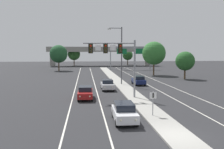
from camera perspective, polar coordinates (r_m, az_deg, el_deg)
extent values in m
plane|color=#28282B|center=(18.72, 14.56, -13.51)|extent=(260.00, 260.00, 0.00)
cube|color=#9E9B93|center=(35.63, 4.32, -4.24)|extent=(2.40, 110.00, 0.15)
cube|color=silver|center=(42.01, -3.74, -2.88)|extent=(0.14, 100.00, 0.01)
cube|color=silver|center=(43.41, 8.76, -2.66)|extent=(0.14, 100.00, 0.01)
cube|color=silver|center=(42.01, -8.25, -2.92)|extent=(0.14, 100.00, 0.01)
cube|color=silver|center=(44.37, 12.89, -2.56)|extent=(0.14, 100.00, 0.01)
cylinder|color=gray|center=(31.89, 5.13, 1.28)|extent=(0.24, 0.24, 7.20)
cylinder|color=gray|center=(31.37, -0.63, 7.08)|extent=(6.42, 0.16, 0.16)
cube|color=black|center=(31.55, 1.87, 5.89)|extent=(0.56, 0.06, 1.20)
cube|color=#38330F|center=(31.51, 1.88, 5.89)|extent=(0.32, 0.32, 1.00)
sphere|color=red|center=(31.35, 1.92, 6.48)|extent=(0.22, 0.22, 0.22)
sphere|color=#282828|center=(31.34, 1.92, 5.89)|extent=(0.22, 0.22, 0.22)
sphere|color=#282828|center=(31.34, 1.92, 5.31)|extent=(0.22, 0.22, 0.22)
cube|color=black|center=(31.35, -1.47, 5.89)|extent=(0.56, 0.06, 1.20)
cube|color=#38330F|center=(31.31, -1.47, 5.89)|extent=(0.32, 0.32, 1.00)
sphere|color=red|center=(31.15, -1.44, 6.49)|extent=(0.22, 0.22, 0.22)
sphere|color=#282828|center=(31.14, -1.44, 5.90)|extent=(0.22, 0.22, 0.22)
sphere|color=#282828|center=(31.14, -1.44, 5.31)|extent=(0.22, 0.22, 0.22)
cube|color=black|center=(31.26, -4.84, 5.88)|extent=(0.56, 0.06, 1.20)
cube|color=#38330F|center=(31.22, -4.84, 5.88)|extent=(0.32, 0.32, 1.00)
sphere|color=red|center=(31.05, -4.84, 6.47)|extent=(0.22, 0.22, 0.22)
sphere|color=#282828|center=(31.05, -4.83, 5.88)|extent=(0.22, 0.22, 0.22)
sphere|color=#282828|center=(31.05, -4.83, 5.29)|extent=(0.22, 0.22, 0.22)
cube|color=white|center=(31.38, 0.21, 6.08)|extent=(0.70, 0.04, 0.70)
cube|color=white|center=(31.23, -3.15, 6.07)|extent=(0.70, 0.04, 0.70)
cylinder|color=gray|center=(23.31, 9.21, -6.47)|extent=(0.08, 0.08, 2.20)
cube|color=white|center=(23.14, 9.26, -4.67)|extent=(0.60, 0.03, 0.60)
cube|color=black|center=(23.12, 9.27, -4.68)|extent=(0.12, 0.01, 0.44)
cylinder|color=#4C4C51|center=(44.53, 2.19, 4.24)|extent=(0.20, 0.20, 10.00)
cylinder|color=#4C4C51|center=(44.55, 0.78, 10.43)|extent=(2.20, 0.12, 0.12)
cube|color=#B7B7B2|center=(44.42, -0.65, 10.25)|extent=(0.56, 0.28, 0.20)
cube|color=silver|center=(21.73, 2.80, -8.85)|extent=(1.86, 4.43, 0.70)
cube|color=black|center=(21.79, 2.72, -7.10)|extent=(1.62, 2.40, 0.56)
sphere|color=#EAE5C6|center=(19.73, 5.38, -10.19)|extent=(0.18, 0.18, 0.18)
sphere|color=#EAE5C6|center=(19.55, 2.01, -10.31)|extent=(0.18, 0.18, 0.18)
cylinder|color=black|center=(20.52, 5.64, -10.74)|extent=(0.23, 0.64, 0.64)
cylinder|color=black|center=(20.28, 1.12, -10.90)|extent=(0.23, 0.64, 0.64)
cylinder|color=black|center=(23.37, 4.24, -8.73)|extent=(0.23, 0.64, 0.64)
cylinder|color=black|center=(23.16, 0.28, -8.84)|extent=(0.23, 0.64, 0.64)
cube|color=maroon|center=(31.78, -6.03, -4.34)|extent=(1.91, 4.44, 0.70)
cube|color=black|center=(31.90, -6.04, -3.16)|extent=(1.64, 2.41, 0.56)
sphere|color=#EAE5C6|center=(29.62, -5.02, -4.94)|extent=(0.18, 0.18, 0.18)
sphere|color=#EAE5C6|center=(29.65, -7.25, -4.95)|extent=(0.18, 0.18, 0.18)
cylinder|color=black|center=(30.36, -4.58, -5.45)|extent=(0.24, 0.65, 0.64)
cylinder|color=black|center=(30.40, -7.61, -5.47)|extent=(0.24, 0.65, 0.64)
cylinder|color=black|center=(33.31, -4.59, -4.49)|extent=(0.24, 0.65, 0.64)
cylinder|color=black|center=(33.35, -7.35, -4.51)|extent=(0.24, 0.65, 0.64)
cube|color=#B7B7BC|center=(39.00, -1.06, -2.51)|extent=(1.83, 4.41, 0.70)
cube|color=black|center=(39.14, -1.09, -1.56)|extent=(1.60, 2.39, 0.56)
sphere|color=#EAE5C6|center=(36.91, 0.16, -2.88)|extent=(0.18, 0.18, 0.18)
sphere|color=#EAE5C6|center=(36.80, -1.63, -2.91)|extent=(0.18, 0.18, 0.18)
cylinder|color=black|center=(37.66, 0.37, -3.33)|extent=(0.22, 0.64, 0.64)
cylinder|color=black|center=(37.51, -2.06, -3.37)|extent=(0.22, 0.64, 0.64)
cylinder|color=black|center=(40.61, -0.13, -2.70)|extent=(0.22, 0.64, 0.64)
cylinder|color=black|center=(40.47, -2.38, -2.73)|extent=(0.22, 0.64, 0.64)
cube|color=#141E4C|center=(45.15, 5.99, -1.47)|extent=(1.83, 4.41, 0.70)
cube|color=black|center=(44.86, 6.06, -0.70)|extent=(1.60, 2.39, 0.56)
sphere|color=#EAE5C6|center=(47.14, 4.74, -1.11)|extent=(0.18, 0.18, 0.18)
sphere|color=#EAE5C6|center=(47.38, 6.10, -1.09)|extent=(0.18, 0.18, 0.18)
cylinder|color=black|center=(46.48, 4.62, -1.70)|extent=(0.22, 0.64, 0.64)
cylinder|color=black|center=(46.82, 6.55, -1.66)|extent=(0.22, 0.64, 0.64)
cylinder|color=black|center=(43.57, 5.38, -2.17)|extent=(0.22, 0.64, 0.64)
cylinder|color=black|center=(43.92, 7.42, -2.14)|extent=(0.22, 0.64, 0.64)
cylinder|color=gray|center=(80.87, -0.34, 3.74)|extent=(0.28, 0.28, 7.50)
cylinder|color=gray|center=(83.18, 8.62, 3.72)|extent=(0.28, 0.28, 7.50)
cube|color=gray|center=(81.75, 4.22, 6.09)|extent=(13.00, 0.36, 0.70)
cube|color=#0F6033|center=(81.09, 2.24, 5.26)|extent=(3.20, 0.08, 1.70)
cube|color=#0F6033|center=(82.11, 6.21, 5.23)|extent=(3.20, 0.08, 1.70)
cube|color=gray|center=(102.19, -2.51, 5.44)|extent=(42.40, 6.40, 1.10)
cube|color=gray|center=(99.20, -2.40, 6.02)|extent=(42.40, 0.36, 0.90)
cube|color=gray|center=(102.84, -13.26, 3.42)|extent=(1.80, 2.40, 5.65)
cube|color=gray|center=(105.19, 8.02, 3.55)|extent=(1.80, 2.40, 5.65)
cylinder|color=#4C3823|center=(63.43, 9.39, 1.26)|extent=(0.36, 0.36, 3.15)
sphere|color=#2D6B2D|center=(63.28, 9.44, 4.76)|extent=(5.75, 5.75, 5.75)
cylinder|color=#4C3823|center=(104.32, -8.55, 2.72)|extent=(0.36, 0.36, 2.73)
sphere|color=#387533|center=(104.23, -8.57, 4.57)|extent=(4.99, 4.99, 4.99)
cylinder|color=#4C3823|center=(56.25, 16.10, 0.15)|extent=(0.36, 0.36, 2.23)
sphere|color=#235623|center=(56.08, 16.17, 2.94)|extent=(4.08, 4.08, 4.08)
cylinder|color=#4C3823|center=(110.22, 3.55, 2.83)|extent=(0.36, 0.36, 2.44)
sphere|color=#2D6B2D|center=(110.13, 3.55, 4.39)|extent=(4.46, 4.46, 4.46)
cylinder|color=#4C3823|center=(78.44, -11.91, 1.91)|extent=(0.36, 0.36, 2.95)
sphere|color=#1E4C28|center=(78.32, -11.96, 4.57)|extent=(5.40, 5.40, 5.40)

